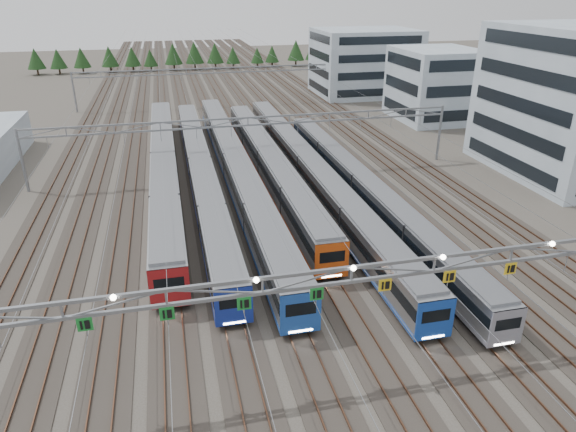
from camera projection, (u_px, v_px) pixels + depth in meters
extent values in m
plane|color=#47423A|center=(346.00, 368.00, 34.65)|extent=(400.00, 400.00, 0.00)
cube|color=#2D2823|center=(209.00, 92.00, 123.34)|extent=(54.00, 260.00, 0.08)
cube|color=brown|center=(98.00, 97.00, 117.96)|extent=(0.08, 260.00, 0.16)
cube|color=brown|center=(311.00, 87.00, 128.62)|extent=(0.08, 260.00, 0.16)
cube|color=brown|center=(206.00, 92.00, 123.14)|extent=(0.08, 260.00, 0.16)
cube|color=brown|center=(212.00, 92.00, 123.44)|extent=(0.08, 260.00, 0.16)
cube|color=black|center=(165.00, 179.00, 67.19)|extent=(2.61, 59.82, 0.40)
cube|color=#9EA0A6|center=(164.00, 165.00, 66.40)|extent=(3.07, 61.04, 3.46)
cube|color=black|center=(164.00, 162.00, 66.23)|extent=(3.13, 60.74, 1.04)
cube|color=maroon|center=(165.00, 175.00, 67.00)|extent=(3.12, 60.74, 0.38)
cube|color=slate|center=(162.00, 151.00, 65.65)|extent=(2.77, 59.82, 0.27)
cube|color=maroon|center=(170.00, 288.00, 39.37)|extent=(3.09, 0.12, 3.46)
cube|color=black|center=(169.00, 284.00, 39.18)|extent=(2.31, 0.10, 1.04)
cube|color=white|center=(171.00, 305.00, 39.94)|extent=(1.84, 0.06, 0.16)
cube|color=black|center=(201.00, 182.00, 66.02)|extent=(2.40, 61.64, 0.36)
cube|color=#9EA0A6|center=(200.00, 169.00, 65.30)|extent=(2.82, 62.90, 3.17)
cube|color=black|center=(200.00, 166.00, 65.14)|extent=(2.88, 62.59, 0.96)
cube|color=navy|center=(201.00, 179.00, 65.84)|extent=(2.87, 62.59, 0.35)
cube|color=slate|center=(199.00, 157.00, 64.60)|extent=(2.54, 61.64, 0.25)
cube|color=navy|center=(234.00, 307.00, 37.44)|extent=(2.84, 0.12, 3.17)
cube|color=black|center=(234.00, 302.00, 37.26)|extent=(2.12, 0.10, 0.96)
cube|color=white|center=(235.00, 323.00, 37.96)|extent=(1.69, 0.06, 0.15)
cube|color=black|center=(236.00, 179.00, 67.13)|extent=(2.54, 66.20, 0.38)
cube|color=#9EA0A6|center=(235.00, 165.00, 66.37)|extent=(2.99, 67.55, 3.37)
cube|color=black|center=(235.00, 162.00, 66.20)|extent=(3.05, 67.21, 1.02)
cube|color=#204FAE|center=(236.00, 176.00, 66.95)|extent=(3.04, 67.21, 0.37)
cube|color=slate|center=(235.00, 152.00, 65.63)|extent=(2.69, 66.20, 0.27)
cube|color=#204FAE|center=(301.00, 313.00, 36.45)|extent=(3.01, 0.12, 3.37)
cube|color=black|center=(301.00, 309.00, 36.26)|extent=(2.24, 0.10, 1.02)
cube|color=white|center=(301.00, 331.00, 37.00)|extent=(1.80, 0.06, 0.16)
cube|color=black|center=(269.00, 176.00, 68.12)|extent=(2.54, 52.99, 0.38)
cube|color=#9EA0A6|center=(269.00, 163.00, 67.36)|extent=(2.98, 54.07, 3.36)
cube|color=black|center=(269.00, 160.00, 67.19)|extent=(3.04, 53.80, 1.01)
cube|color=#ED5415|center=(269.00, 173.00, 67.94)|extent=(3.03, 53.80, 0.37)
cube|color=slate|center=(269.00, 150.00, 66.62)|extent=(2.68, 52.99, 0.27)
cube|color=#ED5415|center=(332.00, 261.00, 43.42)|extent=(3.00, 0.12, 3.36)
cube|color=black|center=(332.00, 257.00, 43.22)|extent=(2.24, 0.10, 1.01)
cube|color=white|center=(332.00, 276.00, 43.97)|extent=(1.79, 0.06, 0.16)
cube|color=black|center=(308.00, 181.00, 66.40)|extent=(2.43, 65.90, 0.37)
cube|color=#9EA0A6|center=(308.00, 168.00, 65.67)|extent=(2.85, 67.24, 3.21)
cube|color=black|center=(308.00, 165.00, 65.51)|extent=(2.91, 66.91, 0.97)
cube|color=#1845AE|center=(308.00, 178.00, 66.22)|extent=(2.90, 66.91, 0.36)
cube|color=slate|center=(308.00, 155.00, 64.96)|extent=(2.57, 65.90, 0.25)
cube|color=#1845AE|center=(435.00, 320.00, 35.89)|extent=(2.87, 0.12, 3.21)
cube|color=black|center=(436.00, 316.00, 35.70)|extent=(2.14, 0.10, 0.97)
cube|color=white|center=(433.00, 337.00, 36.41)|extent=(1.71, 0.06, 0.15)
cube|color=black|center=(361.00, 199.00, 60.80)|extent=(2.23, 54.92, 0.34)
cube|color=#9EA0A6|center=(362.00, 186.00, 60.13)|extent=(2.63, 56.04, 2.96)
cube|color=black|center=(362.00, 184.00, 59.98)|extent=(2.69, 55.76, 0.89)
cube|color=gray|center=(361.00, 196.00, 60.64)|extent=(2.68, 55.76, 0.33)
cube|color=slate|center=(363.00, 174.00, 59.48)|extent=(2.37, 54.92, 0.23)
cube|color=gray|center=(507.00, 328.00, 35.32)|extent=(2.65, 0.12, 2.96)
cube|color=black|center=(508.00, 324.00, 35.15)|extent=(1.97, 0.10, 0.89)
cube|color=white|center=(504.00, 344.00, 35.80)|extent=(1.58, 0.06, 0.14)
cube|color=gray|center=(352.00, 268.00, 31.44)|extent=(56.00, 0.22, 0.22)
cube|color=gray|center=(351.00, 281.00, 31.85)|extent=(56.00, 0.22, 0.22)
cube|color=#197E2C|center=(85.00, 324.00, 28.65)|extent=(0.85, 0.06, 0.85)
cube|color=#197E2C|center=(167.00, 314.00, 29.59)|extent=(0.85, 0.06, 0.85)
cube|color=#197E2C|center=(244.00, 303.00, 30.54)|extent=(0.85, 0.06, 0.85)
cube|color=#197E2C|center=(317.00, 294.00, 31.48)|extent=(0.85, 0.06, 0.85)
cube|color=gold|center=(385.00, 285.00, 32.42)|extent=(0.85, 0.06, 0.85)
cube|color=gold|center=(450.00, 276.00, 33.36)|extent=(0.85, 0.06, 0.85)
cube|color=gold|center=(510.00, 268.00, 34.30)|extent=(0.85, 0.06, 0.85)
cylinder|color=gray|center=(22.00, 161.00, 62.62)|extent=(0.36, 0.36, 8.00)
cylinder|color=gray|center=(439.00, 133.00, 74.35)|extent=(0.36, 0.36, 8.00)
cube|color=gray|center=(248.00, 118.00, 66.92)|extent=(56.00, 0.22, 0.22)
cube|color=gray|center=(248.00, 125.00, 67.33)|extent=(56.00, 0.22, 0.22)
cylinder|color=gray|center=(74.00, 92.00, 102.54)|extent=(0.36, 0.36, 8.00)
cylinder|color=gray|center=(340.00, 81.00, 114.26)|extent=(0.36, 0.36, 8.00)
cube|color=gray|center=(213.00, 68.00, 106.84)|extent=(56.00, 0.22, 0.22)
cube|color=gray|center=(214.00, 73.00, 107.25)|extent=(56.00, 0.22, 0.22)
cube|color=#99A9B7|center=(435.00, 84.00, 96.59)|extent=(14.00, 16.00, 12.97)
cube|color=#99A9B7|center=(364.00, 62.00, 119.00)|extent=(22.00, 18.00, 14.51)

